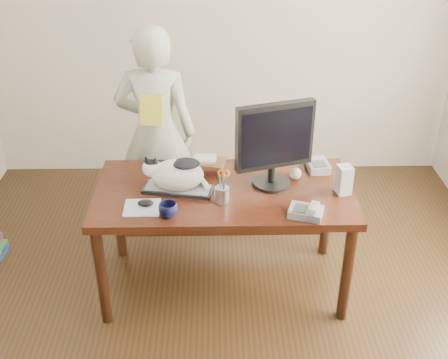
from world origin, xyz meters
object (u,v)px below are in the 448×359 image
desk (224,203)px  calculator (318,166)px  monitor (275,141)px  mouse (146,203)px  phone (307,211)px  keyboard (178,189)px  pen_cup (222,193)px  speaker (344,180)px  coffee_mug (168,210)px  person (156,133)px  book_stack (207,165)px  baseball (295,174)px  cat (175,173)px

desk → calculator: bearing=15.4°
monitor → mouse: size_ratio=5.71×
monitor → phone: bearing=-81.9°
keyboard → pen_cup: (0.27, -0.13, 0.05)m
monitor → calculator: bearing=15.8°
speaker → calculator: 0.32m
monitor → coffee_mug: (-0.63, -0.34, -0.27)m
calculator → person: (-1.10, 0.47, 0.02)m
desk → person: (-0.48, 0.65, 0.20)m
book_stack → person: 0.60m
person → coffee_mug: bearing=104.1°
pen_cup → book_stack: pen_cup is taller
mouse → person: size_ratio=0.06×
mouse → book_stack: size_ratio=0.38×
coffee_mug → person: person is taller
coffee_mug → keyboard: bearing=81.9°
desk → speaker: speaker is taller
keyboard → book_stack: bearing=67.5°
pen_cup → book_stack: bearing=103.1°
pen_cup → baseball: (0.47, 0.26, -0.02)m
calculator → person: bearing=151.4°
mouse → baseball: 0.97m
cat → book_stack: size_ratio=1.68×
monitor → book_stack: 0.54m
pen_cup → coffee_mug: (-0.31, -0.16, -0.02)m
keyboard → person: (-0.20, 0.74, 0.04)m
cat → mouse: 0.26m
coffee_mug → person: 1.03m
baseball → calculator: baseball is taller
keyboard → calculator: calculator is taller
cat → phone: cat is taller
phone → person: bearing=151.3°
monitor → person: size_ratio=0.35×
mouse → baseball: (0.92, 0.31, 0.02)m
pen_cup → phone: (0.48, -0.16, -0.03)m
desk → calculator: calculator is taller
monitor → cat: bearing=167.7°
monitor → baseball: 0.32m
baseball → book_stack: size_ratio=0.30×
cat → speaker: 1.03m
speaker → book_stack: (-0.83, 0.31, -0.05)m
desk → calculator: 0.67m
desk → baseball: 0.50m
coffee_mug → mouse: bearing=141.9°
pen_cup → mouse: size_ratio=2.27×
desk → speaker: (0.73, -0.13, 0.24)m
mouse → phone: bearing=-8.0°
monitor → speaker: size_ratio=3.04×
book_stack → person: person is taller
book_stack → calculator: size_ratio=1.30×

